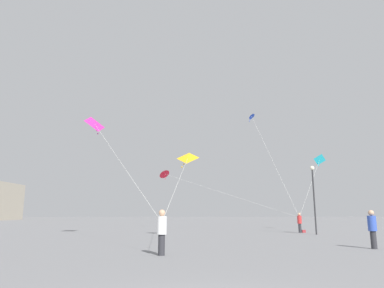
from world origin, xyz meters
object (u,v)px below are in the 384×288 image
(kite_cyan_delta, at_px, (319,160))
(person_in_white, at_px, (162,230))
(kite_amber_delta, at_px, (187,159))
(kite_crimson_diamond, at_px, (165,174))
(kite_cobalt_diamond, at_px, (253,119))
(lamppost_east, at_px, (313,189))
(person_in_blue, at_px, (372,227))
(handbag_beside_flyer, at_px, (304,231))
(kite_magenta_delta, at_px, (96,125))
(person_in_red, at_px, (300,222))

(kite_cyan_delta, bearing_deg, person_in_white, -126.28)
(kite_cyan_delta, bearing_deg, kite_amber_delta, -143.99)
(kite_crimson_diamond, xyz_separation_m, kite_cyan_delta, (15.58, -7.41, 0.56))
(person_in_white, relative_size, kite_cobalt_diamond, 0.17)
(person_in_white, bearing_deg, lamppost_east, 78.00)
(lamppost_east, bearing_deg, person_in_blue, -96.52)
(person_in_white, bearing_deg, kite_cyan_delta, 81.50)
(person_in_blue, xyz_separation_m, lamppost_east, (1.26, 11.04, 2.62))
(kite_cobalt_diamond, xyz_separation_m, handbag_beside_flyer, (3.05, -5.46, -11.58))
(person_in_blue, xyz_separation_m, kite_magenta_delta, (-15.79, 8.15, 7.10))
(person_in_red, xyz_separation_m, kite_amber_delta, (-9.80, -6.56, 4.49))
(person_in_blue, distance_m, kite_magenta_delta, 19.13)
(kite_crimson_diamond, relative_size, kite_cobalt_diamond, 1.21)
(person_in_white, bearing_deg, kite_amber_delta, 111.62)
(person_in_red, height_order, handbag_beside_flyer, person_in_red)
(person_in_blue, bearing_deg, kite_cobalt_diamond, 155.83)
(person_in_red, xyz_separation_m, kite_cobalt_diamond, (-2.70, 5.56, 10.77))
(person_in_white, distance_m, kite_cobalt_diamond, 25.62)
(kite_cobalt_diamond, distance_m, kite_magenta_delta, 18.20)
(handbag_beside_flyer, bearing_deg, kite_magenta_delta, -161.44)
(handbag_beside_flyer, bearing_deg, person_in_red, -164.05)
(kite_crimson_diamond, distance_m, handbag_beside_flyer, 17.41)
(kite_crimson_diamond, relative_size, lamppost_east, 2.43)
(handbag_beside_flyer, bearing_deg, kite_amber_delta, -146.76)
(kite_cyan_delta, relative_size, kite_magenta_delta, 0.51)
(kite_crimson_diamond, bearing_deg, kite_cobalt_diamond, -26.08)
(kite_amber_delta, xyz_separation_m, kite_crimson_diamond, (-2.58, 16.86, 0.76))
(person_in_white, distance_m, kite_cyan_delta, 24.43)
(kite_cyan_delta, distance_m, kite_magenta_delta, 21.60)
(kite_crimson_diamond, height_order, lamppost_east, kite_crimson_diamond)
(person_in_white, bearing_deg, kite_crimson_diamond, 121.09)
(person_in_white, relative_size, lamppost_east, 0.33)
(person_in_blue, relative_size, handbag_beside_flyer, 5.71)
(person_in_blue, xyz_separation_m, kite_cyan_delta, (4.03, 16.64, 5.75))
(person_in_white, bearing_deg, kite_magenta_delta, 146.21)
(kite_amber_delta, distance_m, kite_cobalt_diamond, 15.39)
(person_in_white, height_order, person_in_blue, person_in_white)
(person_in_white, xyz_separation_m, kite_crimson_diamond, (-1.53, 26.55, 5.18))
(kite_crimson_diamond, xyz_separation_m, handbag_beside_flyer, (12.73, -10.20, -6.06))
(kite_cyan_delta, bearing_deg, kite_magenta_delta, -156.81)
(person_in_blue, distance_m, kite_crimson_diamond, 27.17)
(person_in_blue, xyz_separation_m, kite_cobalt_diamond, (-1.87, 19.30, 10.70))
(person_in_red, relative_size, handbag_beside_flyer, 5.30)
(handbag_beside_flyer, bearing_deg, kite_cyan_delta, 44.44)
(kite_amber_delta, distance_m, lamppost_east, 11.09)
(kite_crimson_diamond, bearing_deg, person_in_red, -39.75)
(kite_crimson_diamond, xyz_separation_m, kite_cobalt_diamond, (9.69, -4.74, 5.52))
(lamppost_east, bearing_deg, kite_cyan_delta, 63.66)
(kite_crimson_diamond, height_order, kite_cobalt_diamond, kite_cobalt_diamond)
(person_in_white, bearing_deg, person_in_blue, 41.82)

